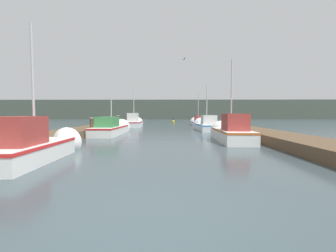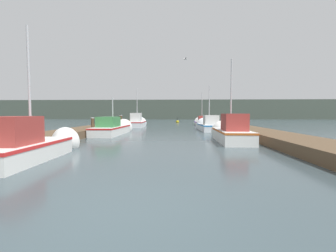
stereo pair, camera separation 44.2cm
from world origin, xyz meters
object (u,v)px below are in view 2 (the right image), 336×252
(fishing_boat_4, at_px, (138,123))
(channel_buoy, at_px, (178,122))
(fishing_boat_3, at_px, (208,126))
(mooring_piling_0, at_px, (121,122))
(fishing_boat_5, at_px, (201,122))
(mooring_piling_2, at_px, (235,125))
(mooring_piling_3, at_px, (93,127))
(mooring_piling_1, at_px, (241,127))
(seagull_lead, at_px, (185,59))
(fishing_boat_1, at_px, (230,132))
(fishing_boat_0, at_px, (34,145))
(fishing_boat_2, at_px, (114,128))

(fishing_boat_4, distance_m, channel_buoy, 13.29)
(fishing_boat_3, relative_size, mooring_piling_0, 4.10)
(fishing_boat_5, height_order, mooring_piling_2, fishing_boat_5)
(mooring_piling_3, bearing_deg, mooring_piling_1, 0.54)
(mooring_piling_1, distance_m, mooring_piling_3, 10.05)
(fishing_boat_3, bearing_deg, seagull_lead, -121.33)
(seagull_lead, bearing_deg, mooring_piling_0, 39.47)
(fishing_boat_3, height_order, fishing_boat_5, fishing_boat_5)
(fishing_boat_1, distance_m, mooring_piling_3, 9.06)
(fishing_boat_1, distance_m, channel_buoy, 25.97)
(channel_buoy, bearing_deg, fishing_boat_0, -99.05)
(fishing_boat_2, distance_m, fishing_boat_3, 9.02)
(fishing_boat_2, distance_m, mooring_piling_0, 5.57)
(fishing_boat_3, bearing_deg, fishing_boat_2, -153.47)
(fishing_boat_4, bearing_deg, mooring_piling_0, -107.46)
(mooring_piling_3, height_order, channel_buoy, mooring_piling_3)
(fishing_boat_1, distance_m, fishing_boat_3, 8.43)
(fishing_boat_5, distance_m, channel_buoy, 8.92)
(fishing_boat_2, xyz_separation_m, mooring_piling_2, (9.48, 0.64, 0.24))
(mooring_piling_3, bearing_deg, fishing_boat_2, 68.20)
(seagull_lead, bearing_deg, mooring_piling_1, -130.34)
(channel_buoy, bearing_deg, fishing_boat_1, -83.25)
(fishing_boat_1, xyz_separation_m, mooring_piling_2, (1.49, 4.71, 0.18))
(fishing_boat_0, xyz_separation_m, mooring_piling_3, (-0.80, 7.50, 0.17))
(fishing_boat_4, bearing_deg, mooring_piling_2, -45.09)
(fishing_boat_0, bearing_deg, fishing_boat_3, 58.33)
(fishing_boat_2, height_order, channel_buoy, fishing_boat_2)
(mooring_piling_0, distance_m, seagull_lead, 9.76)
(mooring_piling_0, bearing_deg, mooring_piling_3, -89.89)
(fishing_boat_0, distance_m, channel_buoy, 31.76)
(fishing_boat_3, height_order, mooring_piling_1, fishing_boat_3)
(fishing_boat_3, xyz_separation_m, mooring_piling_2, (1.59, -3.72, 0.26))
(fishing_boat_4, relative_size, mooring_piling_3, 4.18)
(fishing_boat_0, distance_m, seagull_lead, 12.37)
(mooring_piling_0, bearing_deg, mooring_piling_2, -25.14)
(fishing_boat_2, height_order, mooring_piling_1, fishing_boat_2)
(mooring_piling_0, xyz_separation_m, mooring_piling_3, (0.01, -7.63, -0.05))
(fishing_boat_1, height_order, mooring_piling_1, fishing_boat_1)
(fishing_boat_0, bearing_deg, fishing_boat_1, 32.60)
(fishing_boat_3, distance_m, mooring_piling_2, 4.06)
(fishing_boat_0, height_order, mooring_piling_3, fishing_boat_0)
(fishing_boat_1, height_order, mooring_piling_3, fishing_boat_1)
(fishing_boat_0, distance_m, fishing_boat_1, 9.79)
(fishing_boat_2, relative_size, mooring_piling_1, 4.42)
(fishing_boat_4, xyz_separation_m, mooring_piling_1, (9.02, -11.36, 0.22))
(fishing_boat_1, bearing_deg, fishing_boat_3, 91.77)
(fishing_boat_4, height_order, fishing_boat_5, fishing_boat_4)
(fishing_boat_0, xyz_separation_m, mooring_piling_2, (9.54, 10.28, 0.20))
(fishing_boat_5, relative_size, mooring_piling_2, 4.17)
(fishing_boat_1, height_order, mooring_piling_2, fishing_boat_1)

